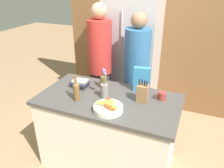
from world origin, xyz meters
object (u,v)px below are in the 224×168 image
object	(u,v)px
bottle_oil	(76,90)
person_at_sink	(100,61)
flower_vase	(105,88)
cereal_box	(142,79)
book_stack	(80,83)
bottle_vinegar	(104,81)
person_in_blue	(136,70)
refrigerator	(132,53)
knife_block	(143,93)
fruit_bowl	(108,107)
coffee_mug	(162,96)

from	to	relation	value
bottle_oil	person_at_sink	distance (m)	0.86
flower_vase	person_at_sink	bearing A→B (deg)	118.73
cereal_box	bottle_oil	bearing A→B (deg)	-141.14
book_stack	bottle_vinegar	xyz separation A→B (m)	(0.26, 0.09, 0.05)
bottle_vinegar	person_in_blue	bearing A→B (deg)	63.85
refrigerator	bottle_vinegar	world-z (taller)	refrigerator
flower_vase	bottle_vinegar	bearing A→B (deg)	117.17
knife_block	cereal_box	size ratio (longest dim) A/B	0.86
fruit_bowl	bottle_oil	world-z (taller)	bottle_oil
bottle_oil	person_at_sink	size ratio (longest dim) A/B	0.16
refrigerator	person_in_blue	world-z (taller)	refrigerator
flower_vase	person_at_sink	distance (m)	0.78
fruit_bowl	knife_block	distance (m)	0.39
knife_block	bottle_vinegar	distance (m)	0.51
bottle_oil	person_in_blue	world-z (taller)	person_in_blue
refrigerator	person_at_sink	bearing A→B (deg)	-118.54
knife_block	person_at_sink	world-z (taller)	person_at_sink
bottle_vinegar	person_at_sink	xyz separation A→B (m)	(-0.27, 0.49, 0.03)
refrigerator	cereal_box	bearing A→B (deg)	-66.01
fruit_bowl	coffee_mug	size ratio (longest dim) A/B	2.57
refrigerator	bottle_oil	size ratio (longest dim) A/B	7.25
refrigerator	bottle_oil	distance (m)	1.39
person_at_sink	person_in_blue	world-z (taller)	person_at_sink
person_at_sink	person_in_blue	bearing A→B (deg)	-5.23
refrigerator	knife_block	bearing A→B (deg)	-67.04
cereal_box	bottle_vinegar	xyz separation A→B (m)	(-0.42, -0.09, -0.05)
flower_vase	coffee_mug	world-z (taller)	flower_vase
fruit_bowl	cereal_box	bearing A→B (deg)	71.10
refrigerator	person_in_blue	distance (m)	0.57
bottle_vinegar	person_in_blue	distance (m)	0.55
fruit_bowl	person_in_blue	distance (m)	0.92
coffee_mug	person_in_blue	world-z (taller)	person_in_blue
knife_block	refrigerator	bearing A→B (deg)	112.96
cereal_box	coffee_mug	world-z (taller)	cereal_box
refrigerator	fruit_bowl	size ratio (longest dim) A/B	6.98
coffee_mug	bottle_vinegar	size ratio (longest dim) A/B	0.50
cereal_box	bottle_oil	world-z (taller)	cereal_box
knife_block	coffee_mug	xyz separation A→B (m)	(0.18, 0.12, -0.05)
coffee_mug	bottle_oil	bearing A→B (deg)	-156.57
person_at_sink	bottle_vinegar	bearing A→B (deg)	-66.43
cereal_box	person_in_blue	bearing A→B (deg)	114.15
fruit_bowl	book_stack	xyz separation A→B (m)	(-0.51, 0.34, 0.00)
cereal_box	coffee_mug	distance (m)	0.29
refrigerator	flower_vase	size ratio (longest dim) A/B	6.14
refrigerator	person_in_blue	size ratio (longest dim) A/B	1.19
book_stack	person_in_blue	world-z (taller)	person_in_blue
fruit_bowl	bottle_vinegar	world-z (taller)	bottle_vinegar
bottle_vinegar	person_at_sink	size ratio (longest dim) A/B	0.13
book_stack	person_in_blue	xyz separation A→B (m)	(0.50, 0.58, 0.03)
cereal_box	person_in_blue	distance (m)	0.45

